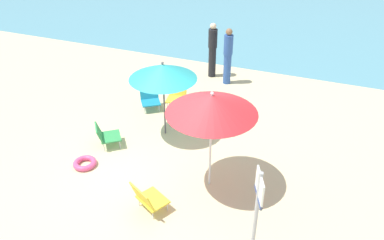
# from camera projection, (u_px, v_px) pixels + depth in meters

# --- Properties ---
(ground_plane) EXTENTS (40.00, 40.00, 0.00)m
(ground_plane) POSITION_uv_depth(u_px,v_px,m) (165.00, 169.00, 7.76)
(ground_plane) COLOR beige
(sea_water) EXTENTS (40.00, 16.00, 0.01)m
(sea_water) POSITION_uv_depth(u_px,v_px,m) (281.00, 7.00, 18.53)
(sea_water) COLOR #5693A3
(sea_water) RESTS_ON ground_plane
(umbrella_red) EXTENTS (1.64, 1.64, 2.05)m
(umbrella_red) POSITION_uv_depth(u_px,v_px,m) (212.00, 104.00, 6.42)
(umbrella_red) COLOR silver
(umbrella_red) RESTS_ON ground_plane
(umbrella_teal) EXTENTS (1.51, 1.51, 1.84)m
(umbrella_teal) POSITION_uv_depth(u_px,v_px,m) (163.00, 72.00, 8.06)
(umbrella_teal) COLOR #4C4C51
(umbrella_teal) RESTS_ON ground_plane
(beach_chair_a) EXTENTS (0.68, 0.68, 0.65)m
(beach_chair_a) POSITION_uv_depth(u_px,v_px,m) (217.00, 111.00, 9.09)
(beach_chair_a) COLOR red
(beach_chair_a) RESTS_ON ground_plane
(beach_chair_b) EXTENTS (0.56, 0.64, 0.61)m
(beach_chair_b) POSITION_uv_depth(u_px,v_px,m) (177.00, 95.00, 9.87)
(beach_chair_b) COLOR gold
(beach_chair_b) RESTS_ON ground_plane
(beach_chair_c) EXTENTS (0.71, 0.69, 0.62)m
(beach_chair_c) POSITION_uv_depth(u_px,v_px,m) (148.00, 198.00, 6.58)
(beach_chair_c) COLOR gold
(beach_chair_c) RESTS_ON ground_plane
(beach_chair_d) EXTENTS (0.70, 0.69, 0.55)m
(beach_chair_d) POSITION_uv_depth(u_px,v_px,m) (106.00, 135.00, 8.32)
(beach_chair_d) COLOR #33934C
(beach_chair_d) RESTS_ON ground_plane
(beach_chair_e) EXTENTS (0.69, 0.69, 0.54)m
(beach_chair_e) POSITION_uv_depth(u_px,v_px,m) (150.00, 98.00, 9.80)
(beach_chair_e) COLOR teal
(beach_chair_e) RESTS_ON ground_plane
(person_a) EXTENTS (0.26, 0.26, 1.68)m
(person_a) POSITION_uv_depth(u_px,v_px,m) (228.00, 56.00, 10.78)
(person_a) COLOR #2D519E
(person_a) RESTS_ON ground_plane
(person_b) EXTENTS (0.27, 0.27, 1.68)m
(person_b) POSITION_uv_depth(u_px,v_px,m) (213.00, 50.00, 11.21)
(person_b) COLOR black
(person_b) RESTS_ON ground_plane
(warning_sign) EXTENTS (0.20, 0.42, 1.91)m
(warning_sign) POSITION_uv_depth(u_px,v_px,m) (257.00, 211.00, 5.06)
(warning_sign) COLOR #ADADB2
(warning_sign) RESTS_ON ground_plane
(swim_ring) EXTENTS (0.49, 0.49, 0.12)m
(swim_ring) POSITION_uv_depth(u_px,v_px,m) (85.00, 163.00, 7.83)
(swim_ring) COLOR #E54C7F
(swim_ring) RESTS_ON ground_plane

